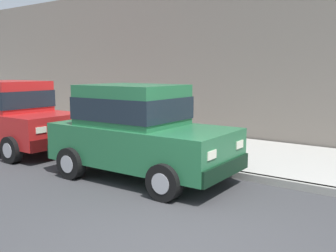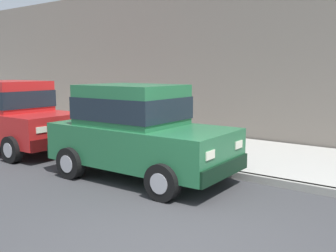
{
  "view_description": "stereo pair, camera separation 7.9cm",
  "coord_description": "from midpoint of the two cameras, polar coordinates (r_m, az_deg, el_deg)",
  "views": [
    {
      "loc": [
        -3.68,
        -2.54,
        2.17
      ],
      "look_at": [
        3.57,
        2.72,
        0.85
      ],
      "focal_mm": 40.73,
      "sensor_mm": 36.0,
      "label": 1
    },
    {
      "loc": [
        -3.63,
        -2.61,
        2.17
      ],
      "look_at": [
        3.57,
        2.72,
        0.85
      ],
      "focal_mm": 40.73,
      "sensor_mm": 36.0,
      "label": 2
    }
  ],
  "objects": [
    {
      "name": "ground_plane",
      "position": [
        4.97,
        1.24,
        -17.48
      ],
      "size": [
        80.0,
        80.0,
        0.0
      ],
      "primitive_type": "plane",
      "color": "#38383A"
    },
    {
      "name": "curb",
      "position": [
        7.62,
        15.41,
        -7.92
      ],
      "size": [
        0.16,
        64.0,
        0.14
      ],
      "primitive_type": "cube",
      "color": "gray",
      "rests_on": "ground"
    },
    {
      "name": "sidewalk",
      "position": [
        9.27,
        19.45,
        -5.2
      ],
      "size": [
        3.6,
        64.0,
        0.14
      ],
      "primitive_type": "cube",
      "color": "#A8A59E",
      "rests_on": "ground"
    },
    {
      "name": "car_green_hatchback",
      "position": [
        7.67,
        -4.23,
        -0.6
      ],
      "size": [
        2.01,
        3.83,
        1.88
      ],
      "color": "#23663D",
      "rests_on": "ground"
    },
    {
      "name": "car_red_hatchback",
      "position": [
        11.07,
        -21.89,
        1.57
      ],
      "size": [
        1.97,
        3.81,
        1.88
      ],
      "color": "red",
      "rests_on": "ground"
    },
    {
      "name": "dog_grey",
      "position": [
        11.33,
        3.86,
        -0.49
      ],
      "size": [
        0.47,
        0.66,
        0.49
      ],
      "color": "#999691",
      "rests_on": "sidewalk"
    },
    {
      "name": "building_facade",
      "position": [
        14.03,
        -3.48,
        9.76
      ],
      "size": [
        0.5,
        20.0,
        5.03
      ],
      "primitive_type": "cube",
      "color": "slate",
      "rests_on": "ground"
    }
  ]
}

